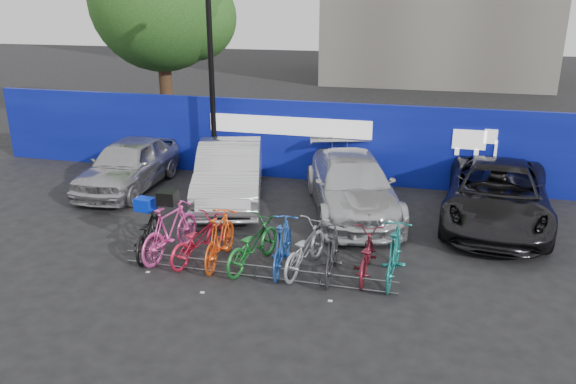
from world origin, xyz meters
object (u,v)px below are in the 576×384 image
(bike_1, at_px, (170,230))
(car_3, at_px, (497,194))
(bike_8, at_px, (366,255))
(bike_2, at_px, (198,239))
(bike_rack, at_px, (255,271))
(car_2, at_px, (352,185))
(bike_0, at_px, (147,232))
(bike_7, at_px, (332,253))
(car_1, at_px, (230,172))
(car_0, at_px, (128,164))
(bike_5, at_px, (282,245))
(bike_4, at_px, (252,244))
(tree, at_px, (166,4))
(bike_3, at_px, (220,239))
(bike_9, at_px, (394,254))
(lamppost, at_px, (211,71))
(bike_6, at_px, (305,248))

(bike_1, bearing_deg, car_3, -141.41)
(bike_8, bearing_deg, bike_2, 2.39)
(bike_rack, xyz_separation_m, car_2, (1.28, 4.19, 0.56))
(bike_0, relative_size, bike_7, 1.10)
(car_1, height_order, car_2, car_1)
(car_0, xyz_separation_m, bike_5, (5.67, -3.91, -0.19))
(car_3, xyz_separation_m, bike_2, (-6.27, -3.82, -0.26))
(car_3, height_order, bike_4, car_3)
(car_1, bearing_deg, car_2, -16.75)
(bike_2, bearing_deg, tree, -47.53)
(bike_2, bearing_deg, bike_3, -168.03)
(tree, height_order, bike_3, tree)
(bike_4, bearing_deg, car_0, -23.31)
(bike_1, relative_size, bike_7, 1.16)
(car_3, relative_size, bike_8, 3.07)
(car_2, bearing_deg, car_3, -15.61)
(car_1, relative_size, bike_5, 2.66)
(tree, bearing_deg, bike_8, -48.38)
(bike_1, xyz_separation_m, bike_3, (1.16, -0.07, -0.04))
(bike_4, bearing_deg, car_3, -128.54)
(car_3, bearing_deg, bike_2, -143.70)
(car_0, xyz_separation_m, car_3, (10.09, -0.10, -0.00))
(bike_0, distance_m, bike_9, 5.28)
(car_0, bearing_deg, lamppost, 34.81)
(bike_1, bearing_deg, tree, -55.11)
(bike_4, height_order, bike_6, bike_4)
(car_2, height_order, bike_8, car_2)
(car_0, bearing_deg, bike_4, -40.43)
(bike_4, bearing_deg, car_1, -49.03)
(lamppost, relative_size, bike_7, 3.60)
(tree, xyz_separation_m, car_3, (11.61, -6.33, -4.34))
(tree, height_order, bike_7, tree)
(car_2, distance_m, bike_3, 4.31)
(car_0, height_order, bike_1, car_0)
(lamppost, distance_m, bike_7, 7.74)
(bike_6, relative_size, bike_9, 1.00)
(bike_rack, distance_m, bike_8, 2.21)
(tree, height_order, bike_rack, tree)
(car_0, bearing_deg, car_2, -4.72)
(bike_8, bearing_deg, bike_9, 174.09)
(lamppost, distance_m, bike_2, 6.41)
(bike_7, bearing_deg, car_3, -133.42)
(bike_7, distance_m, bike_8, 0.67)
(bike_5, bearing_deg, bike_0, -4.87)
(bike_8, bearing_deg, car_3, -127.53)
(bike_rack, bearing_deg, bike_1, 165.00)
(car_3, distance_m, bike_4, 6.34)
(bike_4, xyz_separation_m, bike_6, (1.08, 0.09, -0.00))
(car_2, distance_m, bike_7, 3.73)
(car_3, relative_size, bike_0, 2.79)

